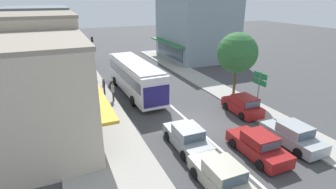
{
  "coord_description": "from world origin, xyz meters",
  "views": [
    {
      "loc": [
        -8.76,
        -15.57,
        9.12
      ],
      "look_at": [
        -0.38,
        3.8,
        1.2
      ],
      "focal_mm": 28.0,
      "sensor_mm": 36.0,
      "label": 1
    }
  ],
  "objects": [
    {
      "name": "traffic_light_downstreet",
      "position": [
        -4.17,
        20.14,
        2.85
      ],
      "size": [
        0.32,
        0.24,
        4.2
      ],
      "color": "gray",
      "rests_on": "ground"
    },
    {
      "name": "pedestrian_browsing_midblock",
      "position": [
        -4.94,
        8.81,
        1.07
      ],
      "size": [
        0.37,
        0.66,
        1.63
      ],
      "color": "#333338",
      "rests_on": "sidewalk_left"
    },
    {
      "name": "street_tree_right",
      "position": [
        6.32,
        3.49,
        4.33
      ],
      "size": [
        3.67,
        3.67,
        6.18
      ],
      "color": "brown",
      "rests_on": "ground"
    },
    {
      "name": "sedan_queue_gap_filler",
      "position": [
        1.7,
        -5.13,
        0.66
      ],
      "size": [
        1.93,
        4.22,
        1.47
      ],
      "color": "maroon",
      "rests_on": "ground"
    },
    {
      "name": "parked_sedan_kerb_front",
      "position": [
        4.61,
        -5.07,
        0.66
      ],
      "size": [
        1.9,
        4.2,
        1.47
      ],
      "color": "#9EA3A8",
      "rests_on": "ground"
    },
    {
      "name": "sedan_adjacent_lane_trail",
      "position": [
        -2.01,
        -6.79,
        0.66
      ],
      "size": [
        1.91,
        4.21,
        1.47
      ],
      "color": "#B7B29E",
      "rests_on": "ground"
    },
    {
      "name": "shopfront_corner_near",
      "position": [
        -10.18,
        0.72,
        3.46
      ],
      "size": [
        7.3,
        7.51,
        6.94
      ],
      "color": "beige",
      "rests_on": "ground"
    },
    {
      "name": "directional_road_sign",
      "position": [
        5.78,
        -0.3,
        2.7
      ],
      "size": [
        0.1,
        1.4,
        3.6
      ],
      "color": "gray",
      "rests_on": "ground"
    },
    {
      "name": "ground_plane",
      "position": [
        0.0,
        0.0,
        0.0
      ],
      "size": [
        140.0,
        140.0,
        0.0
      ],
      "primitive_type": "plane",
      "color": "#3F3F42"
    },
    {
      "name": "shopfront_mid_block",
      "position": [
        -10.18,
        8.55,
        3.94
      ],
      "size": [
        7.48,
        7.8,
        7.89
      ],
      "color": "#B2A38E",
      "rests_on": "ground"
    },
    {
      "name": "sidewalk_left",
      "position": [
        -6.8,
        6.0,
        0.07
      ],
      "size": [
        5.2,
        44.0,
        0.14
      ],
      "primitive_type": "cube",
      "color": "#A39E96",
      "rests_on": "ground"
    },
    {
      "name": "kerb_right",
      "position": [
        6.2,
        6.0,
        0.06
      ],
      "size": [
        2.8,
        44.0,
        0.12
      ],
      "primitive_type": "cube",
      "color": "#A39E96",
      "rests_on": "ground"
    },
    {
      "name": "pedestrian_with_handbag_near",
      "position": [
        -4.47,
        7.0,
        1.07
      ],
      "size": [
        0.25,
        0.65,
        1.63
      ],
      "color": "#4C4742",
      "rests_on": "sidewalk_left"
    },
    {
      "name": "city_bus",
      "position": [
        -1.95,
        8.26,
        1.88
      ],
      "size": [
        2.97,
        10.93,
        3.23
      ],
      "color": "silver",
      "rests_on": "ground"
    },
    {
      "name": "lane_centre_line",
      "position": [
        0.0,
        4.0,
        0.0
      ],
      "size": [
        0.2,
        28.0,
        0.01
      ],
      "primitive_type": "cube",
      "color": "silver",
      "rests_on": "ground"
    },
    {
      "name": "shopfront_far_end",
      "position": [
        -10.18,
        17.03,
        4.04
      ],
      "size": [
        7.4,
        8.88,
        8.1
      ],
      "color": "#84939E",
      "rests_on": "ground"
    },
    {
      "name": "sedan_adjacent_lane_lead",
      "position": [
        -1.81,
        -2.61,
        0.66
      ],
      "size": [
        1.94,
        4.22,
        1.47
      ],
      "color": "#9EA3A8",
      "rests_on": "ground"
    },
    {
      "name": "building_right_far",
      "position": [
        11.48,
        20.46,
        4.53
      ],
      "size": [
        9.95,
        11.32,
        9.07
      ],
      "color": "#84939E",
      "rests_on": "ground"
    },
    {
      "name": "parked_hatchback_kerb_second",
      "position": [
        4.79,
        0.24,
        0.71
      ],
      "size": [
        1.9,
        3.75,
        1.54
      ],
      "color": "maroon",
      "rests_on": "ground"
    }
  ]
}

